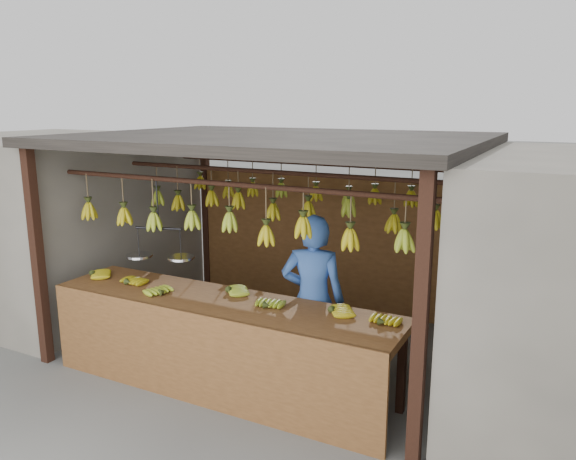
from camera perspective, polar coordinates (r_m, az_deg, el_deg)
The scene contains 8 objects.
ground at distance 6.62m, azimuth -1.22°, elevation -11.57°, with size 80.00×80.00×0.00m, color #5B5B57.
stall at distance 6.37m, azimuth 0.12°, elevation 5.95°, with size 4.30×3.30×2.40m.
neighbor_left at distance 8.52m, azimuth -23.06°, elevation 1.07°, with size 3.00×3.00×2.30m, color slate.
counter at distance 5.37m, azimuth -7.48°, elevation -9.40°, with size 3.55×0.81×0.96m.
hanging_bananas at distance 6.14m, azimuth -1.28°, elevation 2.32°, with size 3.62×2.22×0.39m.
balance_scale at distance 5.85m, azimuth -12.89°, elevation -2.23°, with size 0.69×0.40×0.81m.
vendor at distance 5.49m, azimuth 2.54°, elevation -7.16°, with size 0.62×0.41×1.71m, color #3359A5.
bag_bundles at distance 6.93m, azimuth 18.58°, elevation -2.18°, with size 0.08×0.26×1.16m.
Camera 1 is at (2.89, -5.30, 2.72)m, focal length 35.00 mm.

